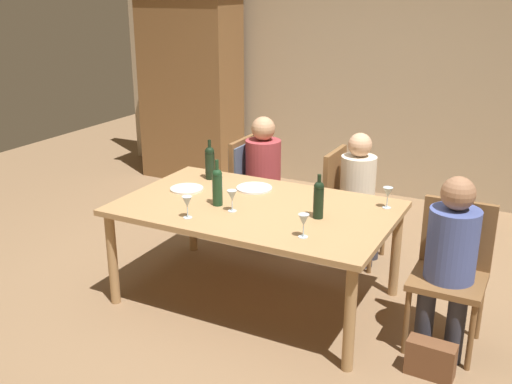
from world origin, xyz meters
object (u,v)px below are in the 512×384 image
Objects in this scene: wine_bottle_tall_green at (319,198)px; dinner_plate_guest_left at (187,189)px; wine_glass_near_left at (304,221)px; armoire_cabinet at (191,85)px; wine_glass_centre at (232,196)px; dinner_plate_host at (254,188)px; chair_right_end at (452,264)px; wine_glass_near_right at (388,193)px; wine_glass_far at (187,203)px; dining_table at (256,215)px; chair_far_left at (251,176)px; wine_bottle_short_olive at (210,162)px; person_man_bearded at (361,188)px; person_man_guest at (451,253)px; wine_bottle_dark_red at (217,186)px; chair_far_right at (347,198)px; person_woman_host at (266,171)px.

wine_bottle_tall_green is 1.10m from dinner_plate_guest_left.
wine_glass_near_left is at bearing -20.75° from dinner_plate_guest_left.
wine_glass_centre is at bearing -52.07° from armoire_cabinet.
dinner_plate_host and dinner_plate_guest_left have the same top height.
dinner_plate_guest_left is at bearing 0.57° from chair_right_end.
armoire_cabinet is 3.19m from wine_glass_centre.
wine_glass_near_right is at bearing 30.57° from wine_glass_centre.
wine_bottle_tall_green is 0.86m from wine_glass_far.
dining_table is 0.51m from wine_bottle_tall_green.
wine_glass_far is at bearing 10.46° from chair_far_left.
wine_glass_near_left is (0.51, -0.36, 0.17)m from dining_table.
wine_bottle_short_olive is at bearing 147.92° from dining_table.
wine_glass_centre is 0.59m from dinner_plate_guest_left.
person_man_guest is at bearing 41.41° from person_man_bearded.
person_man_bearded reaches higher than wine_bottle_tall_green.
person_man_guest reaches higher than wine_glass_centre.
armoire_cabinet reaches higher than chair_far_left.
wine_glass_near_right is 0.60× the size of dinner_plate_guest_left.
wine_bottle_dark_red reaches higher than wine_glass_far.
wine_glass_near_left is (1.06, -1.33, 0.24)m from chair_far_left.
chair_far_right is at bearing 69.14° from wine_glass_centre.
wine_glass_centre is 1.00× the size of wine_glass_near_right.
wine_bottle_dark_red reaches higher than chair_far_left.
wine_bottle_short_olive is 0.85m from wine_glass_far.
wine_bottle_short_olive reaches higher than chair_right_end.
armoire_cabinet is 1.92× the size of person_woman_host.
wine_bottle_dark_red is 2.20× the size of wine_glass_far.
armoire_cabinet is 2.89m from person_man_bearded.
wine_bottle_dark_red is (-0.58, -1.08, 0.34)m from chair_far_right.
person_woman_host is 1.05× the size of person_man_bearded.
person_man_bearded is at bearing 90.00° from chair_far_left.
chair_far_right is at bearing 51.66° from dinner_plate_host.
wine_glass_centre is at bearing 15.09° from person_woman_host.
wine_glass_near_left and wine_glass_centre have the same top height.
wine_glass_near_left is 1.00× the size of wine_glass_centre.
dinner_plate_host is (0.22, -0.65, 0.08)m from person_woman_host.
dining_table is 1.34m from chair_right_end.
wine_glass_centre is at bearing -149.43° from wine_glass_near_right.
wine_glass_near_left is 0.81m from wine_glass_far.
armoire_cabinet reaches higher than wine_glass_centre.
wine_bottle_tall_green reaches higher than chair_far_right.
person_woman_host is at bearing 98.31° from wine_bottle_dark_red.
chair_far_right is 1.32m from chair_right_end.
chair_far_right is at bearing 70.65° from dining_table.
wine_glass_near_right is at bearing 66.54° from chair_far_left.
wine_bottle_short_olive is (-0.94, -0.59, 0.33)m from chair_far_right.
wine_bottle_dark_red reaches higher than wine_bottle_tall_green.
dinner_plate_host is (-0.68, 0.67, -0.10)m from wine_glass_near_left.
armoire_cabinet is 3.49m from wine_glass_near_right.
chair_right_end reaches higher than dinner_plate_host.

